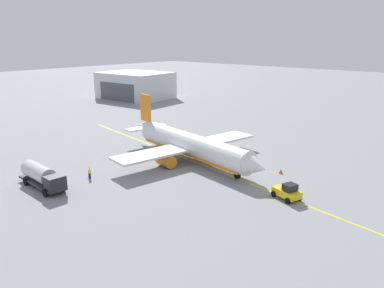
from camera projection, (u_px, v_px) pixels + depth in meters
ground_plane at (192, 161)px, 64.61m from camera, size 400.00×400.00×0.00m
airplane at (190, 145)px, 64.25m from camera, size 33.61×27.77×9.73m
fuel_tanker at (42, 176)px, 52.74m from camera, size 9.71×3.09×3.15m
pushback_tug at (287, 192)px, 49.21m from camera, size 4.04×3.24×2.20m
refueling_worker at (89, 173)px, 56.50m from camera, size 0.63×0.55×1.71m
safety_cone_nose at (281, 171)px, 58.68m from camera, size 0.65×0.65×0.72m
distant_hangar at (135, 85)px, 129.69m from camera, size 23.54×19.22×8.79m
taxi_line_marking at (192, 161)px, 64.61m from camera, size 70.55×12.38×0.01m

